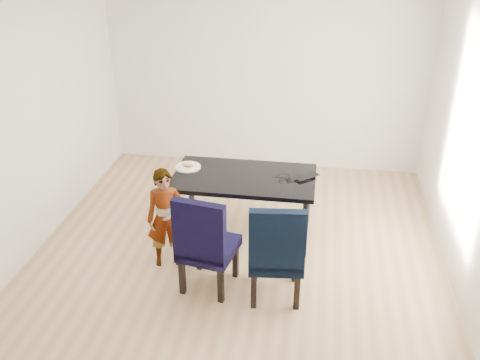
% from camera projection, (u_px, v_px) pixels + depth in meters
% --- Properties ---
extents(floor, '(4.50, 5.00, 0.01)m').
position_uv_depth(floor, '(237.00, 257.00, 5.92)').
color(floor, tan).
rests_on(floor, ground).
extents(ceiling, '(4.50, 5.00, 0.01)m').
position_uv_depth(ceiling, '(236.00, 2.00, 4.70)').
color(ceiling, white).
rests_on(ceiling, wall_back).
extents(wall_back, '(4.50, 0.01, 2.70)m').
position_uv_depth(wall_back, '(265.00, 76.00, 7.52)').
color(wall_back, silver).
rests_on(wall_back, ground).
extents(wall_front, '(4.50, 0.01, 2.70)m').
position_uv_depth(wall_front, '(168.00, 310.00, 3.10)').
color(wall_front, white).
rests_on(wall_front, ground).
extents(wall_left, '(0.01, 5.00, 2.70)m').
position_uv_depth(wall_left, '(26.00, 131.00, 5.62)').
color(wall_left, silver).
rests_on(wall_left, ground).
extents(wall_right, '(0.01, 5.00, 2.70)m').
position_uv_depth(wall_right, '(475.00, 159.00, 4.99)').
color(wall_right, white).
rests_on(wall_right, ground).
extents(dining_table, '(1.60, 0.90, 0.75)m').
position_uv_depth(dining_table, '(244.00, 205.00, 6.19)').
color(dining_table, black).
rests_on(dining_table, floor).
extents(chair_left, '(0.60, 0.62, 1.07)m').
position_uv_depth(chair_left, '(209.00, 240.00, 5.24)').
color(chair_left, black).
rests_on(chair_left, floor).
extents(chair_right, '(0.57, 0.59, 1.08)m').
position_uv_depth(chair_right, '(276.00, 248.00, 5.10)').
color(chair_right, black).
rests_on(chair_right, floor).
extents(child, '(0.47, 0.38, 1.11)m').
position_uv_depth(child, '(166.00, 218.00, 5.57)').
color(child, orange).
rests_on(child, floor).
extents(plate, '(0.37, 0.37, 0.02)m').
position_uv_depth(plate, '(188.00, 167.00, 6.21)').
color(plate, white).
rests_on(plate, dining_table).
extents(sandwich, '(0.15, 0.10, 0.05)m').
position_uv_depth(sandwich, '(188.00, 165.00, 6.19)').
color(sandwich, '#B18D3F').
rests_on(sandwich, plate).
extents(laptop, '(0.35, 0.34, 0.02)m').
position_uv_depth(laptop, '(305.00, 175.00, 6.00)').
color(laptop, black).
rests_on(laptop, dining_table).
extents(cable_tangle, '(0.16, 0.16, 0.01)m').
position_uv_depth(cable_tangle, '(285.00, 181.00, 5.90)').
color(cable_tangle, black).
rests_on(cable_tangle, dining_table).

